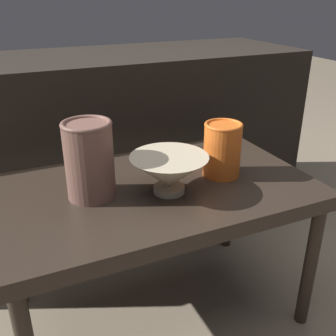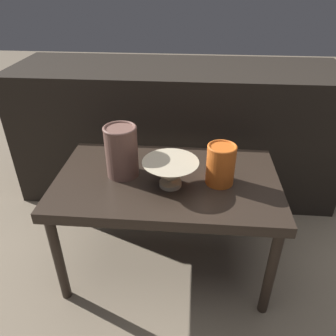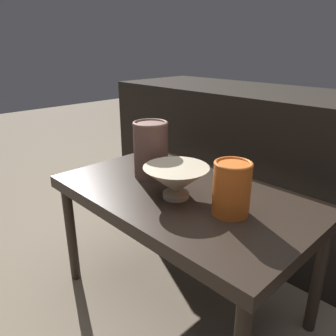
# 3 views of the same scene
# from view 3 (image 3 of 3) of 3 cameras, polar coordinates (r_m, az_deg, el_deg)

# --- Properties ---
(ground_plane) EXTENTS (8.00, 8.00, 0.00)m
(ground_plane) POSITION_cam_3_polar(r_m,az_deg,el_deg) (1.27, 2.28, -21.94)
(ground_plane) COLOR #7F705B
(table) EXTENTS (0.82, 0.49, 0.43)m
(table) POSITION_cam_3_polar(r_m,az_deg,el_deg) (1.05, 2.58, -6.20)
(table) COLOR #2D231C
(table) RESTS_ON ground_plane
(couch_backdrop) EXTENTS (1.64, 0.50, 0.68)m
(couch_backdrop) POSITION_cam_3_polar(r_m,az_deg,el_deg) (1.54, 18.44, -0.28)
(couch_backdrop) COLOR black
(couch_backdrop) RESTS_ON ground_plane
(bowl) EXTENTS (0.20, 0.20, 0.10)m
(bowl) POSITION_cam_3_polar(r_m,az_deg,el_deg) (0.97, 1.42, -2.15)
(bowl) COLOR #C1B293
(bowl) RESTS_ON table
(vase_textured_left) EXTENTS (0.12, 0.12, 0.19)m
(vase_textured_left) POSITION_cam_3_polar(r_m,az_deg,el_deg) (1.12, -3.01, 3.37)
(vase_textured_left) COLOR brown
(vase_textured_left) RESTS_ON table
(vase_colorful_right) EXTENTS (0.10, 0.10, 0.15)m
(vase_colorful_right) POSITION_cam_3_polar(r_m,az_deg,el_deg) (0.88, 11.04, -3.37)
(vase_colorful_right) COLOR orange
(vase_colorful_right) RESTS_ON table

